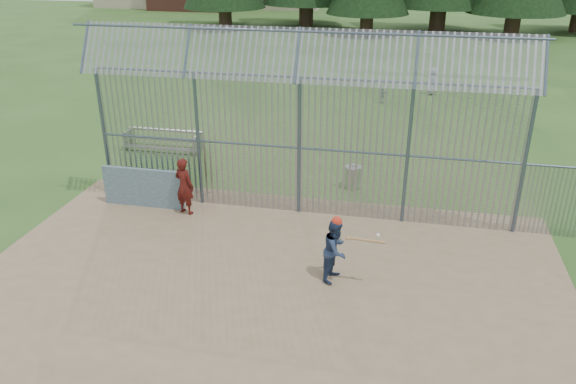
% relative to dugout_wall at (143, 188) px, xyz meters
% --- Properties ---
extents(ground, '(120.00, 120.00, 0.00)m').
position_rel_dugout_wall_xyz_m(ground, '(4.60, -2.90, -0.62)').
color(ground, '#2D511E').
rests_on(ground, ground).
extents(dirt_infield, '(14.00, 10.00, 0.02)m').
position_rel_dugout_wall_xyz_m(dirt_infield, '(4.60, -3.40, -0.61)').
color(dirt_infield, '#756047').
rests_on(dirt_infield, ground).
extents(dugout_wall, '(2.50, 0.12, 1.20)m').
position_rel_dugout_wall_xyz_m(dugout_wall, '(0.00, 0.00, 0.00)').
color(dugout_wall, '#38566B').
rests_on(dugout_wall, dirt_infield).
extents(batter, '(0.75, 0.87, 1.52)m').
position_rel_dugout_wall_xyz_m(batter, '(6.13, -2.76, 0.16)').
color(batter, navy).
rests_on(batter, dirt_infield).
extents(onlooker, '(0.72, 0.59, 1.70)m').
position_rel_dugout_wall_xyz_m(onlooker, '(1.39, -0.18, 0.25)').
color(onlooker, maroon).
rests_on(onlooker, dirt_infield).
extents(bg_kid_standing, '(0.80, 0.66, 1.40)m').
position_rel_dugout_wall_xyz_m(bg_kid_standing, '(8.71, 15.68, 0.08)').
color(bg_kid_standing, gray).
rests_on(bg_kid_standing, ground).
extents(bg_kid_seated, '(0.46, 0.20, 0.77)m').
position_rel_dugout_wall_xyz_m(bg_kid_seated, '(6.30, 13.42, -0.23)').
color(bg_kid_seated, slate).
rests_on(bg_kid_seated, ground).
extents(batting_gear, '(1.25, 0.33, 0.48)m').
position_rel_dugout_wall_xyz_m(batting_gear, '(6.30, -2.80, 0.82)').
color(batting_gear, red).
rests_on(batting_gear, ground).
extents(trash_can, '(0.56, 0.56, 0.82)m').
position_rel_dugout_wall_xyz_m(trash_can, '(5.97, 2.69, -0.24)').
color(trash_can, '#96999F').
rests_on(trash_can, ground).
extents(bleacher, '(3.00, 0.95, 0.72)m').
position_rel_dugout_wall_xyz_m(bleacher, '(-1.49, 4.80, -0.21)').
color(bleacher, gray).
rests_on(bleacher, ground).
extents(backstop_fence, '(20.09, 0.81, 5.30)m').
position_rel_dugout_wall_xyz_m(backstop_fence, '(6.41, 0.53, 1.74)').
color(backstop_fence, '#47566B').
rests_on(backstop_fence, ground).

